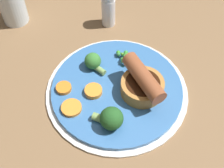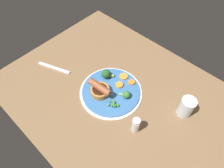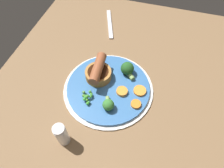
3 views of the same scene
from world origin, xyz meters
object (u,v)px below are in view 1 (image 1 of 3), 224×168
(broccoli_floret_far, at_px, (93,62))
(carrot_slice_0, at_px, (93,91))
(drinking_glass, at_px, (12,4))
(salt_shaker, at_px, (108,10))
(broccoli_floret_near, at_px, (111,118))
(carrot_slice_3, at_px, (64,88))
(dinner_plate, at_px, (117,90))
(sausage_pudding, at_px, (143,84))
(carrot_slice_2, at_px, (71,108))
(pea_pile, at_px, (126,56))

(broccoli_floret_far, relative_size, carrot_slice_0, 1.47)
(drinking_glass, relative_size, salt_shaker, 1.16)
(broccoli_floret_far, height_order, carrot_slice_0, broccoli_floret_far)
(broccoli_floret_far, bearing_deg, salt_shaker, -59.42)
(broccoli_floret_near, relative_size, carrot_slice_3, 1.75)
(dinner_plate, height_order, sausage_pudding, sausage_pudding)
(carrot_slice_2, xyz_separation_m, salt_shaker, (-0.21, 0.17, 0.02))
(pea_pile, distance_m, broccoli_floret_near, 0.16)
(dinner_plate, distance_m, carrot_slice_2, 0.10)
(carrot_slice_2, distance_m, salt_shaker, 0.27)
(sausage_pudding, bearing_deg, carrot_slice_0, 63.59)
(broccoli_floret_far, distance_m, salt_shaker, 0.15)
(dinner_plate, bearing_deg, drinking_glass, -155.55)
(sausage_pudding, bearing_deg, broccoli_floret_near, 112.38)
(pea_pile, height_order, carrot_slice_0, pea_pile)
(broccoli_floret_near, distance_m, carrot_slice_2, 0.08)
(broccoli_floret_near, height_order, broccoli_floret_far, broccoli_floret_near)
(dinner_plate, bearing_deg, salt_shaker, 161.29)
(pea_pile, distance_m, carrot_slice_3, 0.15)
(sausage_pudding, relative_size, broccoli_floret_far, 2.20)
(pea_pile, height_order, broccoli_floret_far, broccoli_floret_far)
(drinking_glass, bearing_deg, sausage_pudding, 28.57)
(carrot_slice_0, xyz_separation_m, salt_shaker, (-0.19, 0.11, 0.02))
(sausage_pudding, height_order, pea_pile, sausage_pudding)
(sausage_pudding, bearing_deg, pea_pile, -8.61)
(dinner_plate, height_order, broccoli_floret_far, broccoli_floret_far)
(pea_pile, relative_size, broccoli_floret_near, 0.97)
(dinner_plate, xyz_separation_m, carrot_slice_3, (-0.04, -0.10, 0.01))
(dinner_plate, bearing_deg, carrot_slice_3, -112.21)
(carrot_slice_3, bearing_deg, broccoli_floret_near, 25.94)
(carrot_slice_2, bearing_deg, drinking_glass, -173.34)
(drinking_glass, xyz_separation_m, salt_shaker, (0.10, 0.20, -0.01))
(sausage_pudding, xyz_separation_m, carrot_slice_0, (-0.04, -0.09, -0.02))
(pea_pile, relative_size, carrot_slice_2, 1.32)
(carrot_slice_0, distance_m, carrot_slice_2, 0.06)
(dinner_plate, distance_m, pea_pile, 0.08)
(sausage_pudding, relative_size, carrot_slice_2, 2.87)
(broccoli_floret_far, xyz_separation_m, carrot_slice_3, (0.03, -0.08, -0.01))
(broccoli_floret_near, xyz_separation_m, salt_shaker, (-0.27, 0.11, 0.01))
(carrot_slice_0, height_order, carrot_slice_2, carrot_slice_0)
(dinner_plate, distance_m, sausage_pudding, 0.06)
(pea_pile, bearing_deg, dinner_plate, -38.52)
(carrot_slice_0, bearing_deg, salt_shaker, 148.75)
(broccoli_floret_near, relative_size, broccoli_floret_far, 1.05)
(carrot_slice_2, xyz_separation_m, drinking_glass, (-0.31, -0.04, 0.03))
(broccoli_floret_far, height_order, carrot_slice_3, broccoli_floret_far)
(sausage_pudding, distance_m, pea_pile, 0.09)
(broccoli_floret_far, height_order, salt_shaker, salt_shaker)
(carrot_slice_0, bearing_deg, broccoli_floret_near, 1.94)
(sausage_pudding, distance_m, broccoli_floret_far, 0.12)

